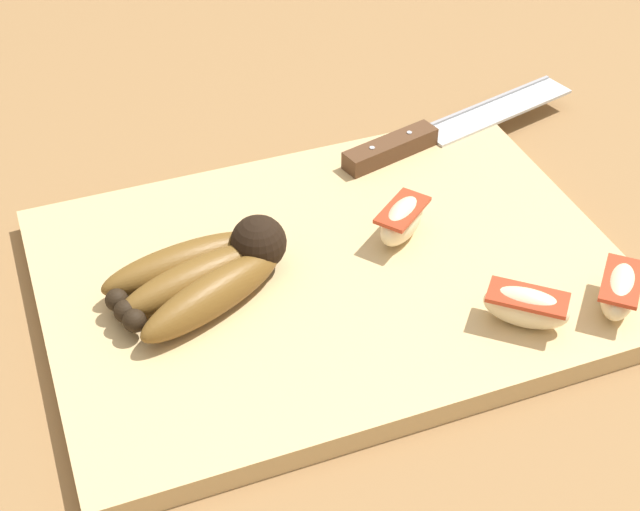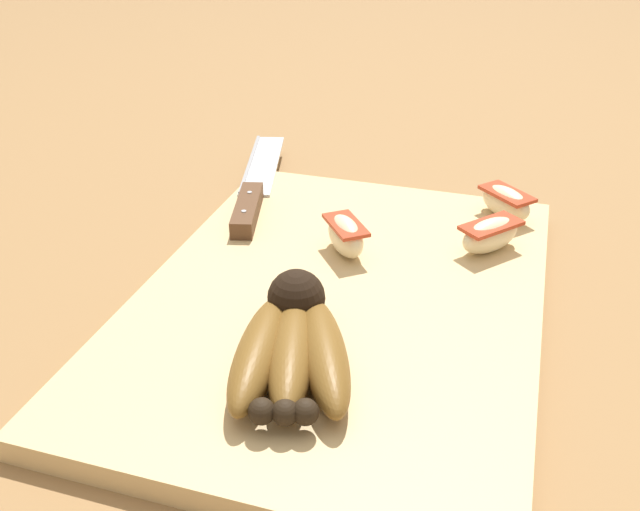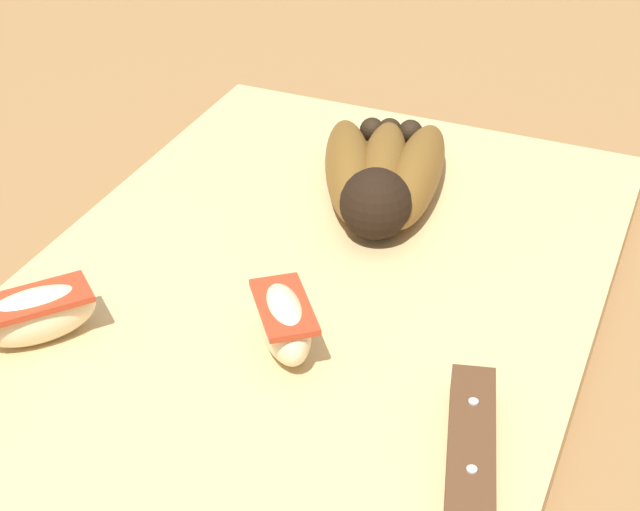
% 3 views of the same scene
% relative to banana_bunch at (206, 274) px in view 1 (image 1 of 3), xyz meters
% --- Properties ---
extents(ground_plane, '(6.00, 6.00, 0.00)m').
position_rel_banana_bunch_xyz_m(ground_plane, '(-0.10, -0.01, -0.04)').
color(ground_plane, olive).
extents(cutting_board, '(0.47, 0.34, 0.02)m').
position_rel_banana_bunch_xyz_m(cutting_board, '(-0.11, 0.01, -0.03)').
color(cutting_board, tan).
rests_on(cutting_board, ground_plane).
extents(banana_bunch, '(0.15, 0.11, 0.05)m').
position_rel_banana_bunch_xyz_m(banana_bunch, '(0.00, 0.00, 0.00)').
color(banana_bunch, black).
rests_on(banana_bunch, cutting_board).
extents(chefs_knife, '(0.28, 0.10, 0.02)m').
position_rel_banana_bunch_xyz_m(chefs_knife, '(-0.26, -0.14, -0.01)').
color(chefs_knife, silver).
rests_on(chefs_knife, cutting_board).
extents(apple_wedge_near, '(0.06, 0.06, 0.04)m').
position_rel_banana_bunch_xyz_m(apple_wedge_near, '(-0.17, -0.00, 0.00)').
color(apple_wedge_near, beige).
rests_on(apple_wedge_near, cutting_board).
extents(apple_wedge_middle, '(0.06, 0.06, 0.03)m').
position_rel_banana_bunch_xyz_m(apple_wedge_middle, '(-0.29, 0.13, -0.00)').
color(apple_wedge_middle, beige).
rests_on(apple_wedge_middle, cutting_board).
extents(apple_wedge_far, '(0.07, 0.06, 0.03)m').
position_rel_banana_bunch_xyz_m(apple_wedge_far, '(-0.22, 0.12, -0.00)').
color(apple_wedge_far, beige).
rests_on(apple_wedge_far, cutting_board).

